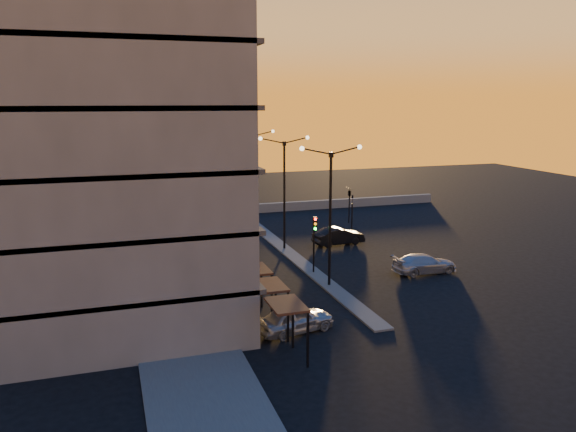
{
  "coord_description": "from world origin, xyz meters",
  "views": [
    {
      "loc": [
        -13.85,
        -33.6,
        12.35
      ],
      "look_at": [
        -1.16,
        5.45,
        3.86
      ],
      "focal_mm": 35.0,
      "sensor_mm": 36.0,
      "label": 1
    }
  ],
  "objects_px": {
    "car_wagon": "(425,264)",
    "traffic_light_main": "(315,235)",
    "car_sedan": "(339,236)",
    "streetlamp_mid": "(284,184)",
    "car_hatchback": "(295,319)"
  },
  "relations": [
    {
      "from": "streetlamp_mid",
      "to": "car_wagon",
      "type": "bearing_deg",
      "value": -50.31
    },
    {
      "from": "traffic_light_main",
      "to": "car_sedan",
      "type": "distance_m",
      "value": 9.09
    },
    {
      "from": "car_hatchback",
      "to": "car_sedan",
      "type": "bearing_deg",
      "value": -42.58
    },
    {
      "from": "car_sedan",
      "to": "car_wagon",
      "type": "height_order",
      "value": "car_sedan"
    },
    {
      "from": "traffic_light_main",
      "to": "car_hatchback",
      "type": "bearing_deg",
      "value": -116.25
    },
    {
      "from": "car_wagon",
      "to": "car_sedan",
      "type": "bearing_deg",
      "value": 16.33
    },
    {
      "from": "traffic_light_main",
      "to": "car_hatchback",
      "type": "relative_size",
      "value": 0.99
    },
    {
      "from": "car_hatchback",
      "to": "streetlamp_mid",
      "type": "bearing_deg",
      "value": -28.22
    },
    {
      "from": "car_hatchback",
      "to": "car_wagon",
      "type": "distance_m",
      "value": 14.3
    },
    {
      "from": "traffic_light_main",
      "to": "car_hatchback",
      "type": "distance_m",
      "value": 10.68
    },
    {
      "from": "traffic_light_main",
      "to": "car_sedan",
      "type": "height_order",
      "value": "traffic_light_main"
    },
    {
      "from": "car_wagon",
      "to": "traffic_light_main",
      "type": "bearing_deg",
      "value": 74.27
    },
    {
      "from": "traffic_light_main",
      "to": "car_wagon",
      "type": "distance_m",
      "value": 8.35
    },
    {
      "from": "traffic_light_main",
      "to": "car_sedan",
      "type": "xyz_separation_m",
      "value": [
        5.0,
        7.28,
        -2.14
      ]
    },
    {
      "from": "streetlamp_mid",
      "to": "car_sedan",
      "type": "bearing_deg",
      "value": 1.75
    }
  ]
}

